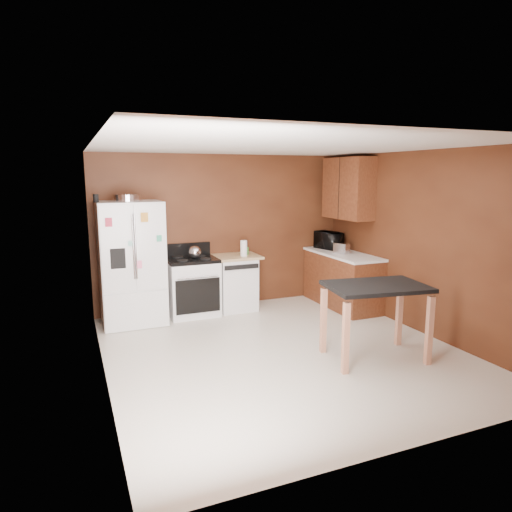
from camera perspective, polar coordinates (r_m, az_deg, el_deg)
floor at (r=5.83m, az=3.31°, el=-11.79°), size 4.50×4.50×0.00m
ceiling at (r=5.42m, az=3.59°, el=13.58°), size 4.50×4.50×0.00m
wall_back at (r=7.55m, az=-4.04°, el=3.08°), size 4.20×0.00×4.20m
wall_front at (r=3.64m, az=19.15°, el=-5.12°), size 4.20×0.00×4.20m
wall_left at (r=4.95m, az=-18.98°, el=-1.16°), size 0.00×4.50×4.50m
wall_right at (r=6.67m, az=19.92°, el=1.56°), size 0.00×4.50×4.50m
roasting_pan at (r=6.75m, az=-15.74°, el=7.01°), size 0.40×0.40×0.10m
pen_cup at (r=6.64m, az=-19.38°, el=6.83°), size 0.07×0.07×0.11m
kettle at (r=7.06m, az=-7.66°, el=0.47°), size 0.20×0.20×0.20m
paper_towel at (r=7.27m, az=-1.54°, el=0.97°), size 0.14×0.14×0.25m
green_canister at (r=7.43m, az=-1.34°, el=0.64°), size 0.14×0.14×0.12m
toaster at (r=7.60m, az=10.66°, el=0.96°), size 0.22×0.27×0.17m
microwave at (r=8.04m, az=9.07°, el=1.86°), size 0.44×0.55×0.27m
refrigerator at (r=6.89m, az=-15.28°, el=-0.87°), size 0.90×0.80×1.80m
gas_range at (r=7.21m, az=-7.98°, el=-3.71°), size 0.76×0.68×1.10m
dishwasher at (r=7.44m, az=-2.64°, el=-3.26°), size 0.78×0.63×0.89m
right_cabinets at (r=7.71m, az=10.93°, el=0.50°), size 0.63×1.58×2.45m
island at (r=5.56m, az=14.77°, el=-4.94°), size 1.24×0.92×0.91m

